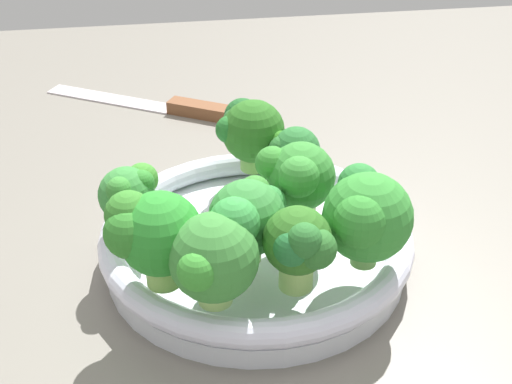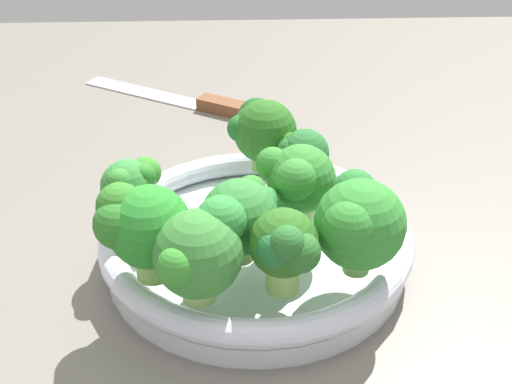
% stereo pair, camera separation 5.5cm
% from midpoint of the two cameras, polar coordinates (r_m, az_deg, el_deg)
% --- Properties ---
extents(ground_plane, '(1.30, 1.30, 0.03)m').
position_cam_midpoint_polar(ground_plane, '(0.59, -5.21, -7.30)').
color(ground_plane, slate).
extents(bowl, '(0.26, 0.26, 0.04)m').
position_cam_midpoint_polar(bowl, '(0.57, -2.73, -4.24)').
color(bowl, silver).
rests_on(bowl, ground_plane).
extents(broccoli_floret_0, '(0.06, 0.07, 0.07)m').
position_cam_midpoint_polar(broccoli_floret_0, '(0.47, -6.72, -5.22)').
color(broccoli_floret_0, '#A1CD6D').
rests_on(broccoli_floret_0, bowl).
extents(broccoli_floret_1, '(0.07, 0.07, 0.07)m').
position_cam_midpoint_polar(broccoli_floret_1, '(0.50, 5.92, -2.05)').
color(broccoli_floret_1, '#84C262').
rests_on(broccoli_floret_1, bowl).
extents(broccoli_floret_2, '(0.06, 0.06, 0.07)m').
position_cam_midpoint_polar(broccoli_floret_2, '(0.62, -3.07, 5.07)').
color(broccoli_floret_2, '#7CB550').
rests_on(broccoli_floret_2, bowl).
extents(broccoli_floret_3, '(0.05, 0.05, 0.06)m').
position_cam_midpoint_polar(broccoli_floret_3, '(0.47, 0.29, -4.47)').
color(broccoli_floret_3, '#9ECD68').
rests_on(broccoli_floret_3, bowl).
extents(broccoli_floret_4, '(0.05, 0.05, 0.06)m').
position_cam_midpoint_polar(broccoli_floret_4, '(0.55, -13.18, -0.23)').
color(broccoli_floret_4, '#95CC63').
rests_on(broccoli_floret_4, bowl).
extents(broccoli_floret_5, '(0.06, 0.06, 0.07)m').
position_cam_midpoint_polar(broccoli_floret_5, '(0.51, -3.64, -2.09)').
color(broccoli_floret_5, '#96BF67').
rests_on(broccoli_floret_5, bowl).
extents(broccoli_floret_6, '(0.06, 0.06, 0.07)m').
position_cam_midpoint_polar(broccoli_floret_6, '(0.54, 0.57, 1.12)').
color(broccoli_floret_6, '#A2CB71').
rests_on(broccoli_floret_6, bowl).
extents(broccoli_floret_7, '(0.05, 0.04, 0.05)m').
position_cam_midpoint_polar(broccoli_floret_7, '(0.60, 0.48, 3.26)').
color(broccoli_floret_7, '#96CA5D').
rests_on(broccoli_floret_7, bowl).
extents(broccoli_floret_8, '(0.07, 0.06, 0.07)m').
position_cam_midpoint_polar(broccoli_floret_8, '(0.48, -11.76, -3.42)').
color(broccoli_floret_8, '#87BE57').
rests_on(broccoli_floret_8, bowl).
extents(knife, '(0.24, 0.16, 0.01)m').
position_cam_midpoint_polar(knife, '(0.85, -8.84, 6.93)').
color(knife, silver).
rests_on(knife, ground_plane).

